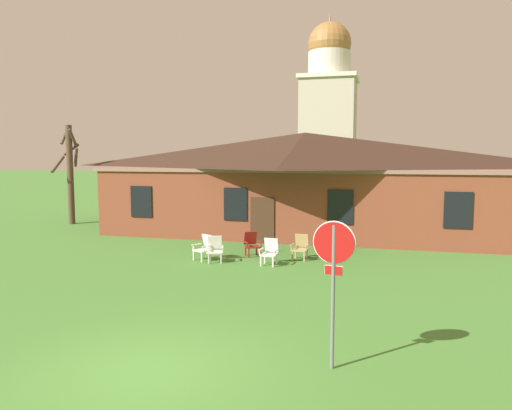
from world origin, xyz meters
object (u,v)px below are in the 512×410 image
object	(u,v)px
lawn_chair_by_porch	(205,247)
lawn_chair_near_door	(215,248)
lawn_chair_left_end	(252,243)
lawn_chair_middle	(270,251)
trash_bin	(335,237)
stop_sign	(334,264)
lawn_chair_right_end	(301,246)

from	to	relation	value
lawn_chair_by_porch	lawn_chair_near_door	xyz separation A→B (m)	(0.49, -0.21, 0.00)
lawn_chair_by_porch	lawn_chair_left_end	size ratio (longest dim) A/B	1.00
lawn_chair_near_door	lawn_chair_middle	distance (m)	2.11
lawn_chair_near_door	lawn_chair_left_end	bearing A→B (deg)	52.82
trash_bin	lawn_chair_left_end	bearing A→B (deg)	-141.40
trash_bin	lawn_chair_middle	bearing A→B (deg)	-117.72
stop_sign	lawn_chair_by_porch	distance (m)	10.19
lawn_chair_near_door	lawn_chair_right_end	distance (m)	3.29
trash_bin	lawn_chair_right_end	bearing A→B (deg)	-112.03
lawn_chair_middle	lawn_chair_right_end	size ratio (longest dim) A/B	1.00
lawn_chair_near_door	lawn_chair_left_end	world-z (taller)	same
stop_sign	lawn_chair_left_end	distance (m)	10.46
stop_sign	lawn_chair_left_end	world-z (taller)	stop_sign
lawn_chair_middle	lawn_chair_right_end	bearing A→B (deg)	51.74
lawn_chair_middle	trash_bin	world-z (taller)	trash_bin
lawn_chair_near_door	lawn_chair_by_porch	bearing A→B (deg)	156.62
lawn_chair_near_door	lawn_chair_middle	world-z (taller)	same
stop_sign	lawn_chair_near_door	world-z (taller)	stop_sign
lawn_chair_by_porch	trash_bin	distance (m)	5.83
lawn_chair_near_door	lawn_chair_middle	xyz separation A→B (m)	(2.11, 0.05, 0.00)
lawn_chair_by_porch	lawn_chair_left_end	xyz separation A→B (m)	(1.55, 1.18, 0.00)
lawn_chair_right_end	lawn_chair_by_porch	bearing A→B (deg)	-163.88
lawn_chair_near_door	lawn_chair_right_end	size ratio (longest dim) A/B	1.00
stop_sign	lawn_chair_left_end	size ratio (longest dim) A/B	2.93
lawn_chair_right_end	trash_bin	xyz separation A→B (m)	(1.05, 2.58, -0.00)
lawn_chair_middle	trash_bin	bearing A→B (deg)	62.28
stop_sign	trash_bin	world-z (taller)	stop_sign
stop_sign	lawn_chair_right_end	size ratio (longest dim) A/B	2.93
stop_sign	lawn_chair_near_door	bearing A→B (deg)	122.81
stop_sign	lawn_chair_by_porch	bearing A→B (deg)	124.51
stop_sign	lawn_chair_right_end	world-z (taller)	stop_sign
lawn_chair_by_porch	lawn_chair_middle	xyz separation A→B (m)	(2.61, -0.16, 0.00)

